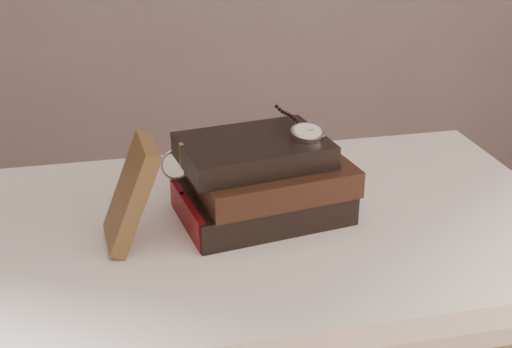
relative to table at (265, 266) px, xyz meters
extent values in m
cube|color=white|center=(0.00, 0.00, 0.07)|extent=(1.00, 0.60, 0.04)
cube|color=white|center=(0.00, 0.00, 0.01)|extent=(0.88, 0.49, 0.08)
cylinder|color=white|center=(0.45, 0.25, -0.30)|extent=(0.05, 0.05, 0.71)
cube|color=black|center=(0.00, 0.02, 0.12)|extent=(0.29, 0.22, 0.05)
cube|color=beige|center=(0.00, 0.02, 0.12)|extent=(0.28, 0.20, 0.04)
cube|color=gold|center=(-0.13, 0.02, 0.12)|extent=(0.01, 0.01, 0.05)
cube|color=maroon|center=(-0.13, 0.00, 0.12)|extent=(0.04, 0.17, 0.05)
cube|color=black|center=(0.01, 0.01, 0.16)|extent=(0.27, 0.21, 0.04)
cube|color=beige|center=(0.01, 0.01, 0.16)|extent=(0.26, 0.19, 0.03)
cube|color=gold|center=(-0.11, 0.02, 0.16)|extent=(0.01, 0.01, 0.04)
cube|color=black|center=(-0.02, 0.02, 0.20)|extent=(0.25, 0.19, 0.04)
cube|color=beige|center=(-0.01, 0.03, 0.20)|extent=(0.24, 0.18, 0.03)
cube|color=gold|center=(-0.13, 0.03, 0.20)|extent=(0.01, 0.01, 0.04)
cube|color=#432F1A|center=(-0.21, -0.03, 0.17)|extent=(0.09, 0.11, 0.16)
cylinder|color=silver|center=(0.07, 0.01, 0.23)|extent=(0.06, 0.06, 0.02)
cylinder|color=white|center=(0.07, 0.01, 0.24)|extent=(0.05, 0.05, 0.01)
torus|color=silver|center=(0.07, 0.01, 0.24)|extent=(0.06, 0.06, 0.01)
cylinder|color=silver|center=(0.07, 0.04, 0.23)|extent=(0.01, 0.01, 0.01)
cube|color=black|center=(0.07, 0.02, 0.24)|extent=(0.00, 0.02, 0.00)
cube|color=black|center=(0.08, 0.01, 0.24)|extent=(0.01, 0.00, 0.00)
sphere|color=black|center=(0.07, 0.05, 0.24)|extent=(0.01, 0.01, 0.01)
sphere|color=black|center=(0.06, 0.06, 0.24)|extent=(0.01, 0.01, 0.01)
sphere|color=black|center=(0.06, 0.07, 0.24)|extent=(0.01, 0.01, 0.01)
sphere|color=black|center=(0.06, 0.09, 0.24)|extent=(0.01, 0.01, 0.01)
sphere|color=black|center=(0.06, 0.10, 0.24)|extent=(0.01, 0.01, 0.01)
sphere|color=black|center=(0.05, 0.11, 0.24)|extent=(0.01, 0.01, 0.01)
sphere|color=black|center=(0.05, 0.12, 0.24)|extent=(0.01, 0.01, 0.01)
sphere|color=black|center=(0.05, 0.13, 0.24)|extent=(0.01, 0.01, 0.01)
torus|color=silver|center=(-0.14, 0.08, 0.17)|extent=(0.05, 0.02, 0.05)
torus|color=silver|center=(-0.08, 0.09, 0.17)|extent=(0.05, 0.02, 0.05)
cylinder|color=silver|center=(-0.11, 0.08, 0.17)|extent=(0.02, 0.01, 0.00)
cylinder|color=silver|center=(-0.17, 0.13, 0.16)|extent=(0.02, 0.12, 0.03)
cylinder|color=silver|center=(-0.07, 0.15, 0.16)|extent=(0.02, 0.12, 0.03)
camera|label=1|loc=(-0.22, -0.94, 0.62)|focal=46.90mm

